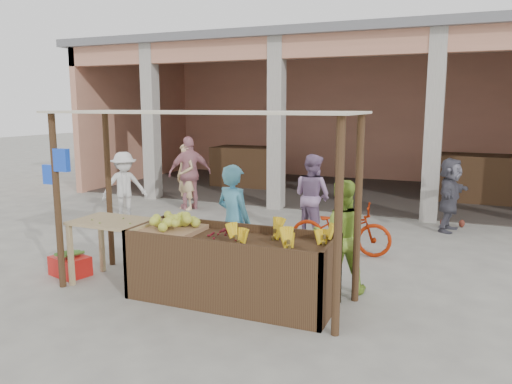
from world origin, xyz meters
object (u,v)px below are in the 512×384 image
at_px(motorcycle, 341,228).
at_px(vendor_green, 340,233).
at_px(vendor_blue, 234,218).
at_px(fruit_stall, 232,270).
at_px(side_table, 114,230).
at_px(red_crate, 70,266).

bearing_deg(motorcycle, vendor_green, -175.01).
relative_size(vendor_blue, motorcycle, 1.01).
relative_size(fruit_stall, vendor_green, 1.64).
bearing_deg(vendor_green, side_table, -2.51).
height_order(fruit_stall, vendor_blue, vendor_blue).
relative_size(side_table, motorcycle, 0.65).
height_order(side_table, vendor_green, vendor_green).
relative_size(red_crate, vendor_blue, 0.31).
distance_m(fruit_stall, side_table, 1.80).
distance_m(fruit_stall, vendor_green, 1.51).
height_order(fruit_stall, side_table, side_table).
bearing_deg(vendor_blue, red_crate, 40.88).
xyz_separation_m(red_crate, motorcycle, (3.40, 2.54, 0.31)).
xyz_separation_m(side_table, red_crate, (-0.82, -0.01, -0.61)).
distance_m(side_table, vendor_blue, 1.66).
height_order(vendor_blue, vendor_green, vendor_blue).
height_order(fruit_stall, vendor_green, vendor_green).
bearing_deg(fruit_stall, vendor_green, 36.32).
distance_m(vendor_green, motorcycle, 1.71).
bearing_deg(vendor_blue, fruit_stall, 132.62).
height_order(side_table, vendor_blue, vendor_blue).
bearing_deg(red_crate, vendor_green, 28.21).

